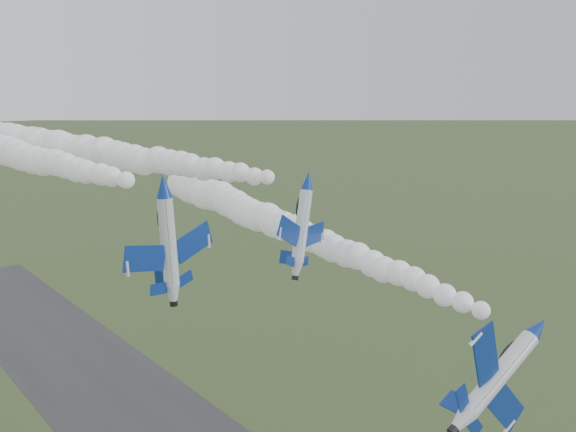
% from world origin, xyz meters
% --- Properties ---
extents(jet_lead, '(6.05, 14.08, 10.13)m').
position_xyz_m(jet_lead, '(10.75, -8.73, 31.94)').
color(jet_lead, silver).
extents(smoke_trail_jet_lead, '(8.51, 70.04, 5.46)m').
position_xyz_m(smoke_trail_jet_lead, '(12.79, 29.68, 34.09)').
color(smoke_trail_jet_lead, white).
extents(jet_pair_left, '(11.52, 13.51, 3.39)m').
position_xyz_m(jet_pair_left, '(-11.38, 18.51, 43.57)').
color(jet_pair_left, silver).
extents(jet_pair_right, '(10.28, 12.24, 3.80)m').
position_xyz_m(jet_pair_right, '(7.03, 18.68, 42.36)').
color(jet_pair_right, silver).
extents(smoke_trail_jet_pair_right, '(25.57, 56.73, 5.70)m').
position_xyz_m(smoke_trail_jet_pair_right, '(-4.22, 48.56, 43.63)').
color(smoke_trail_jet_pair_right, white).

